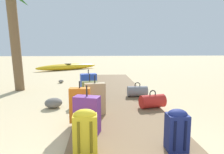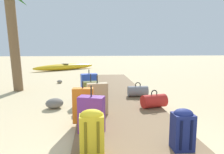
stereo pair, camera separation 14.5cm
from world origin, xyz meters
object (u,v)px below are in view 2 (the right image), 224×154
at_px(suitcase_purple, 92,115).
at_px(kayak, 65,67).
at_px(suitcase_tan, 97,99).
at_px(duffel_bag_red, 154,101).
at_px(suitcase_orange, 83,105).
at_px(suitcase_blue, 89,86).
at_px(duffel_bag_grey, 138,91).
at_px(backpack_navy, 183,128).
at_px(suitcase_olive, 91,92).
at_px(backpack_yellow, 92,130).

height_order(suitcase_purple, kayak, suitcase_purple).
xyz_separation_m(suitcase_purple, suitcase_tan, (0.12, 0.93, 0.02)).
bearing_deg(duffel_bag_red, suitcase_orange, -153.15).
xyz_separation_m(suitcase_orange, kayak, (-1.61, 9.76, -0.20)).
distance_m(suitcase_blue, duffel_bag_grey, 1.39).
relative_size(suitcase_tan, duffel_bag_grey, 1.45).
relative_size(duffel_bag_grey, kayak, 0.15).
xyz_separation_m(duffel_bag_red, backpack_navy, (-0.20, -1.96, 0.15)).
distance_m(suitcase_blue, backpack_navy, 3.26).
bearing_deg(suitcase_olive, suitcase_tan, -80.83).
relative_size(suitcase_purple, suitcase_tan, 0.96).
bearing_deg(suitcase_purple, suitcase_olive, 90.71).
xyz_separation_m(suitcase_blue, suitcase_olive, (0.05, -0.52, -0.06)).
xyz_separation_m(suitcase_orange, backpack_navy, (1.39, -1.15, -0.02)).
height_order(backpack_yellow, backpack_navy, backpack_yellow).
bearing_deg(duffel_bag_red, suitcase_purple, -137.93).
relative_size(suitcase_olive, kayak, 0.19).
bearing_deg(suitcase_purple, duffel_bag_grey, 61.50).
relative_size(suitcase_olive, backpack_navy, 1.29).
bearing_deg(duffel_bag_grey, backpack_yellow, -113.01).
distance_m(backpack_yellow, suitcase_olive, 2.45).
xyz_separation_m(backpack_yellow, duffel_bag_red, (1.43, 1.95, -0.16)).
height_order(duffel_bag_grey, kayak, duffel_bag_grey).
bearing_deg(backpack_yellow, suitcase_tan, 85.93).
bearing_deg(suitcase_orange, backpack_yellow, -82.02).
bearing_deg(duffel_bag_grey, kayak, 111.29).
distance_m(duffel_bag_red, duffel_bag_grey, 1.10).
relative_size(duffel_bag_red, suitcase_tan, 0.76).
bearing_deg(backpack_navy, suitcase_tan, 125.02).
height_order(suitcase_purple, duffel_bag_grey, suitcase_purple).
distance_m(suitcase_purple, backpack_navy, 1.40).
distance_m(suitcase_tan, backpack_navy, 1.94).
xyz_separation_m(suitcase_tan, backpack_navy, (1.12, -1.59, -0.03)).
bearing_deg(suitcase_purple, suitcase_tan, 82.78).
relative_size(suitcase_orange, suitcase_tan, 0.95).
height_order(suitcase_tan, duffel_bag_grey, suitcase_tan).
height_order(duffel_bag_red, backpack_navy, backpack_navy).
distance_m(suitcase_olive, backpack_navy, 2.76).
relative_size(backpack_yellow, duffel_bag_grey, 1.06).
distance_m(backpack_yellow, duffel_bag_red, 2.43).
height_order(suitcase_tan, backpack_navy, suitcase_tan).
xyz_separation_m(suitcase_olive, duffel_bag_grey, (1.32, 0.60, -0.12)).
bearing_deg(suitcase_orange, suitcase_blue, 87.42).
bearing_deg(suitcase_blue, duffel_bag_grey, 3.03).
relative_size(backpack_navy, kayak, 0.15).
bearing_deg(kayak, duffel_bag_red, -70.33).
bearing_deg(suitcase_purple, backpack_navy, -28.25).
bearing_deg(duffel_bag_grey, suitcase_blue, -176.97).
height_order(suitcase_olive, duffel_bag_red, suitcase_olive).
xyz_separation_m(suitcase_olive, duffel_bag_red, (1.46, -0.50, -0.12)).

